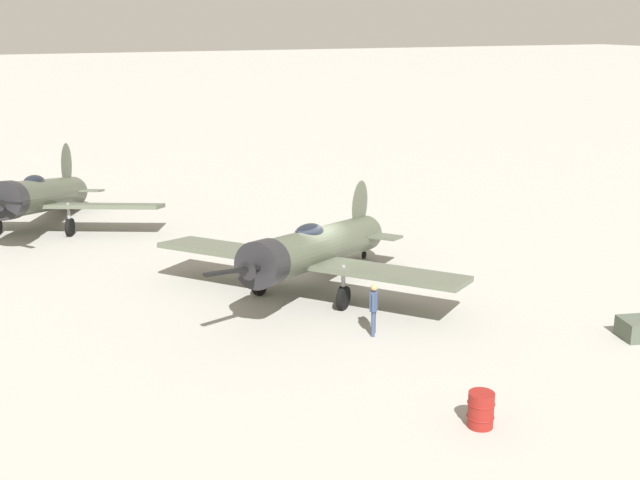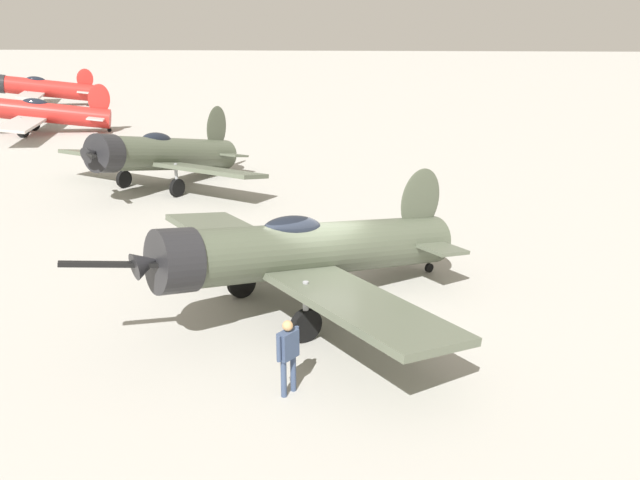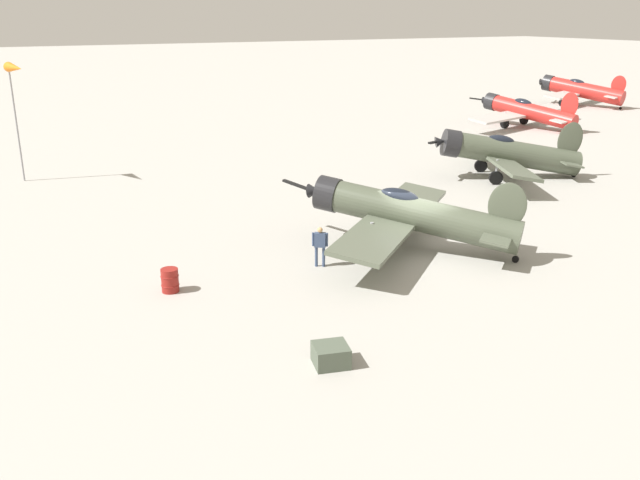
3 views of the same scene
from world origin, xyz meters
name	(u,v)px [view 2 (image 2 of 3)]	position (x,y,z in m)	size (l,w,h in m)	color
ground_plane	(320,303)	(0.00, 0.00, 0.00)	(400.00, 400.00, 0.00)	#A8A59E
airplane_foreground	(304,251)	(0.38, 0.32, 1.58)	(9.32, 9.81, 3.35)	#4C5442
airplane_mid_apron	(163,155)	(8.34, -12.46, 1.55)	(10.91, 9.54, 3.48)	#4C5442
airplane_far_line	(41,113)	(21.95, -27.29, 1.45)	(9.66, 13.16, 3.45)	red
airplane_outer_stand	(41,88)	(30.13, -42.87, 1.69)	(9.75, 11.76, 3.50)	red
ground_crew_mechanic	(288,350)	(0.23, 4.52, 0.98)	(0.43, 0.54, 1.62)	#384766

